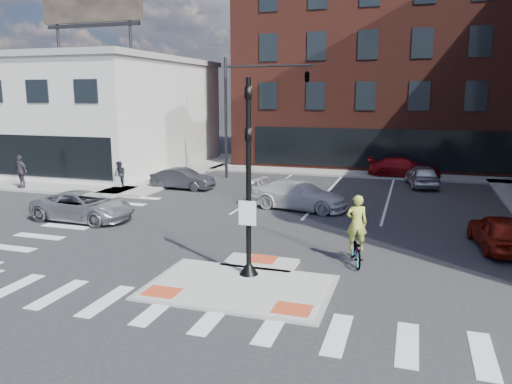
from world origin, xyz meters
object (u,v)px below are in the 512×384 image
(cyclist, at_px, (356,240))
(pedestrian_a, at_px, (120,174))
(red_sedan, at_px, (500,232))
(pedestrian_b, at_px, (20,172))
(white_pickup, at_px, (299,195))
(bg_car_dark, at_px, (183,179))
(bg_car_red, at_px, (404,168))
(bg_car_silver, at_px, (422,176))
(silver_suv, at_px, (84,206))

(cyclist, relative_size, pedestrian_a, 1.52)
(red_sedan, distance_m, pedestrian_b, 25.66)
(white_pickup, height_order, bg_car_dark, white_pickup)
(white_pickup, xyz_separation_m, pedestrian_b, (-16.85, -0.19, 0.41))
(bg_car_red, relative_size, cyclist, 2.03)
(white_pickup, height_order, pedestrian_a, pedestrian_a)
(bg_car_dark, distance_m, bg_car_red, 15.05)
(bg_car_red, relative_size, pedestrian_b, 2.47)
(bg_car_dark, xyz_separation_m, bg_car_silver, (13.75, 5.18, 0.05))
(bg_car_red, bearing_deg, red_sedan, -167.50)
(bg_car_red, height_order, pedestrian_a, pedestrian_a)
(bg_car_silver, bearing_deg, white_pickup, 44.57)
(red_sedan, height_order, pedestrian_a, pedestrian_a)
(bg_car_silver, distance_m, cyclist, 15.80)
(bg_car_red, bearing_deg, bg_car_dark, 122.11)
(bg_car_dark, bearing_deg, pedestrian_b, 111.86)
(white_pickup, bearing_deg, red_sedan, -107.51)
(silver_suv, distance_m, cyclist, 12.61)
(white_pickup, bearing_deg, pedestrian_b, 99.60)
(cyclist, bearing_deg, bg_car_silver, -112.48)
(bg_car_silver, height_order, pedestrian_b, pedestrian_b)
(silver_suv, bearing_deg, red_sedan, -84.73)
(red_sedan, xyz_separation_m, bg_car_silver, (-2.60, 12.48, 0.02))
(pedestrian_b, bearing_deg, pedestrian_a, 33.21)
(bg_car_red, distance_m, pedestrian_a, 18.69)
(white_pickup, distance_m, bg_car_dark, 8.45)
(bg_car_red, relative_size, pedestrian_a, 3.09)
(red_sedan, relative_size, bg_car_red, 0.81)
(bg_car_silver, bearing_deg, red_sedan, 91.83)
(bg_car_red, bearing_deg, cyclist, 175.55)
(white_pickup, relative_size, bg_car_silver, 1.23)
(silver_suv, height_order, red_sedan, red_sedan)
(cyclist, bearing_deg, pedestrian_a, -45.82)
(bg_car_silver, xyz_separation_m, pedestrian_a, (-17.25, -6.44, 0.25))
(bg_car_silver, height_order, bg_car_red, bg_car_red)
(red_sedan, bearing_deg, pedestrian_b, -17.08)
(white_pickup, height_order, bg_car_silver, white_pickup)
(bg_car_dark, bearing_deg, cyclist, -130.35)
(red_sedan, height_order, bg_car_dark, red_sedan)
(bg_car_red, bearing_deg, white_pickup, 156.23)
(bg_car_silver, distance_m, pedestrian_b, 24.25)
(white_pickup, distance_m, pedestrian_b, 16.85)
(cyclist, height_order, pedestrian_a, cyclist)
(bg_car_dark, xyz_separation_m, cyclist, (11.50, -10.46, 0.17))
(cyclist, distance_m, pedestrian_b, 21.71)
(bg_car_dark, relative_size, pedestrian_b, 1.96)
(bg_car_dark, distance_m, pedestrian_a, 3.73)
(bg_car_red, bearing_deg, silver_suv, 139.59)
(bg_car_red, height_order, pedestrian_b, pedestrian_b)
(bg_car_silver, bearing_deg, cyclist, 71.86)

